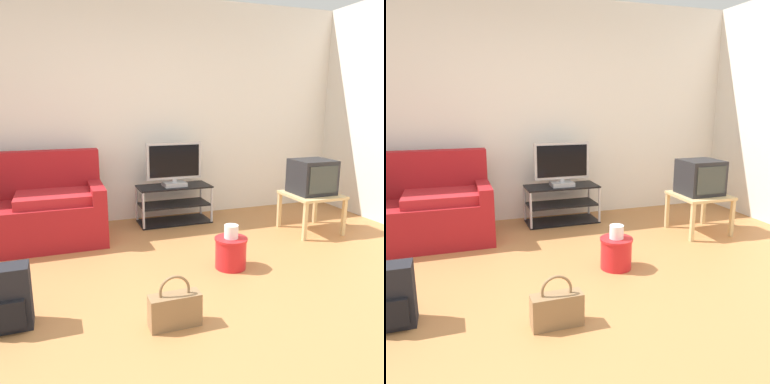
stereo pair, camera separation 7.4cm
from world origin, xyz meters
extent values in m
cube|color=#B27542|center=(0.00, 0.00, -0.01)|extent=(9.00, 9.80, 0.02)
cube|color=silver|center=(0.00, 2.45, 1.35)|extent=(9.00, 0.10, 2.70)
cube|color=maroon|center=(-1.33, 1.84, 0.22)|extent=(2.07, 0.82, 0.45)
cube|color=maroon|center=(-1.33, 2.15, 0.70)|extent=(2.07, 0.20, 0.50)
cube|color=maroon|center=(-0.37, 1.84, 0.53)|extent=(0.14, 0.82, 0.16)
cube|color=#AF2026|center=(-0.76, 1.78, 0.50)|extent=(0.83, 0.57, 0.10)
cube|color=black|center=(0.59, 2.09, 0.46)|extent=(0.89, 0.41, 0.02)
cube|color=black|center=(0.59, 2.09, 0.23)|extent=(0.85, 0.40, 0.02)
cube|color=black|center=(0.59, 2.09, 0.01)|extent=(0.89, 0.41, 0.02)
cylinder|color=#B7B7BC|center=(0.16, 1.89, 0.23)|extent=(0.03, 0.03, 0.47)
cylinder|color=#B7B7BC|center=(1.02, 1.89, 0.23)|extent=(0.03, 0.03, 0.47)
cylinder|color=#B7B7BC|center=(0.16, 2.28, 0.23)|extent=(0.03, 0.03, 0.47)
cylinder|color=#B7B7BC|center=(1.02, 2.28, 0.23)|extent=(0.03, 0.03, 0.47)
cube|color=#B2B2B7|center=(0.59, 2.07, 0.49)|extent=(0.27, 0.22, 0.05)
cube|color=#B2B2B7|center=(0.59, 2.07, 0.54)|extent=(0.05, 0.04, 0.04)
cube|color=#B2B2B7|center=(0.59, 2.07, 0.78)|extent=(0.68, 0.04, 0.44)
cube|color=black|center=(0.59, 2.04, 0.78)|extent=(0.62, 0.01, 0.38)
cube|color=tan|center=(1.98, 1.23, 0.43)|extent=(0.57, 0.57, 0.03)
cube|color=tan|center=(1.73, 0.97, 0.21)|extent=(0.04, 0.04, 0.42)
cube|color=tan|center=(2.24, 0.97, 0.21)|extent=(0.04, 0.04, 0.42)
cube|color=tan|center=(1.73, 1.48, 0.21)|extent=(0.04, 0.04, 0.42)
cube|color=tan|center=(2.24, 1.48, 0.21)|extent=(0.04, 0.04, 0.42)
cube|color=#232326|center=(1.98, 1.25, 0.64)|extent=(0.43, 0.40, 0.39)
cube|color=#333833|center=(1.98, 1.04, 0.64)|extent=(0.36, 0.01, 0.30)
cube|color=black|center=(-1.12, 0.21, 0.22)|extent=(0.30, 0.18, 0.43)
cube|color=black|center=(-1.12, 0.10, 0.14)|extent=(0.23, 0.04, 0.19)
cylinder|color=black|center=(-1.04, 0.31, 0.24)|extent=(0.04, 0.04, 0.35)
cube|color=olive|center=(-0.08, -0.14, 0.11)|extent=(0.35, 0.13, 0.23)
torus|color=olive|center=(-0.08, -0.14, 0.26)|extent=(0.21, 0.02, 0.21)
cylinder|color=red|center=(0.67, 0.59, 0.14)|extent=(0.28, 0.28, 0.28)
cylinder|color=red|center=(0.67, 0.59, 0.27)|extent=(0.30, 0.30, 0.02)
cylinder|color=white|center=(0.67, 0.59, 0.33)|extent=(0.13, 0.13, 0.14)
camera|label=1|loc=(-0.75, -2.37, 1.46)|focal=36.11mm
camera|label=2|loc=(-0.68, -2.39, 1.46)|focal=36.11mm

